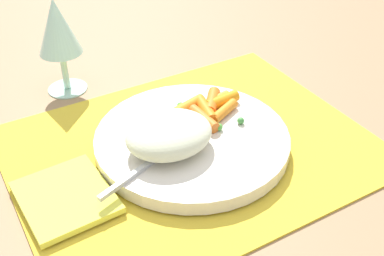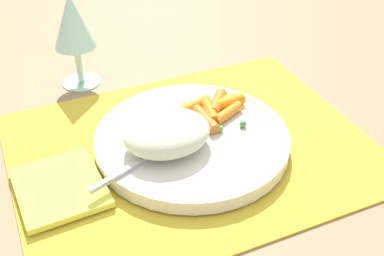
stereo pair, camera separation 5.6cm
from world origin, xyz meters
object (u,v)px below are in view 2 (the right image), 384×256
Objects in this scene: wine_glass at (73,23)px; fork at (173,143)px; carrot_portion at (214,108)px; rice_mound at (167,133)px; napkin at (60,187)px; plate at (192,140)px.

fork is at bearing -75.78° from wine_glass.
rice_mound is at bearing -153.21° from carrot_portion.
wine_glass reaches higher than rice_mound.
wine_glass reaches higher than fork.
wine_glass is 0.27m from napkin.
fork is at bearing -159.67° from plate.
plate is 0.04m from fork.
carrot_portion is 0.09m from fork.
carrot_portion is at bearing 34.82° from plate.
carrot_portion is at bearing -54.40° from wine_glass.
carrot_portion is 0.87× the size of napkin.
wine_glass reaches higher than plate.
fork is (-0.03, -0.01, 0.01)m from plate.
wine_glass is 1.33× the size of napkin.
wine_glass is at bearing 104.22° from fork.
carrot_portion is at bearing 26.79° from rice_mound.
carrot_portion reaches higher than napkin.
carrot_portion reaches higher than fork.
fork is 0.15m from napkin.
fork is at bearing 1.26° from napkin.
plate is 0.18m from napkin.
wine_glass is (-0.14, 0.20, 0.07)m from carrot_portion.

